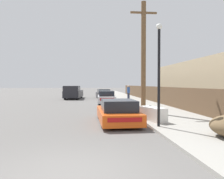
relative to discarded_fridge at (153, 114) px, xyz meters
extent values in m
plane|color=#595654|center=(-3.69, -6.07, -0.47)|extent=(220.00, 220.00, 0.00)
cube|color=gray|center=(1.61, 17.43, -0.41)|extent=(4.20, 63.00, 0.12)
cube|color=white|center=(0.00, 0.00, -0.01)|extent=(1.10, 1.79, 0.68)
cube|color=white|center=(0.00, 0.00, 0.34)|extent=(1.06, 1.72, 0.03)
cube|color=#333335|center=(0.01, 0.55, 0.37)|extent=(0.09, 0.20, 0.02)
cube|color=gray|center=(-0.08, 0.26, 0.36)|extent=(0.63, 0.26, 0.01)
cube|color=gray|center=(0.08, -0.24, 0.36)|extent=(0.63, 0.26, 0.01)
cube|color=#E05114|center=(-1.80, 0.39, -0.07)|extent=(2.00, 4.49, 0.54)
cube|color=black|center=(-1.79, -0.02, 0.47)|extent=(1.68, 2.17, 0.54)
cube|color=#B21414|center=(-1.75, -1.86, 0.03)|extent=(1.48, 0.06, 0.19)
cylinder|color=black|center=(-2.66, 1.75, -0.17)|extent=(0.21, 0.61, 0.61)
cylinder|color=black|center=(-1.00, 1.78, -0.17)|extent=(0.21, 0.61, 0.61)
cylinder|color=black|center=(-2.60, -1.01, -0.17)|extent=(0.21, 0.61, 0.61)
cylinder|color=black|center=(-0.94, -0.98, -0.17)|extent=(0.21, 0.61, 0.61)
cube|color=silver|center=(-1.56, 11.59, 0.00)|extent=(1.94, 4.51, 0.65)
cube|color=black|center=(-1.57, 11.41, 0.58)|extent=(1.60, 2.55, 0.51)
cube|color=#B21414|center=(-1.67, 9.36, 0.11)|extent=(1.35, 0.09, 0.23)
cylinder|color=black|center=(-2.24, 13.00, -0.14)|extent=(0.23, 0.67, 0.67)
cylinder|color=black|center=(-0.75, 12.93, -0.14)|extent=(0.23, 0.67, 0.67)
cylinder|color=black|center=(-2.37, 10.25, -0.14)|extent=(0.23, 0.67, 0.67)
cylinder|color=black|center=(-0.88, 10.18, -0.14)|extent=(0.23, 0.67, 0.67)
cube|color=black|center=(-1.36, 20.47, -0.01)|extent=(2.10, 4.62, 0.62)
cube|color=black|center=(-1.35, 20.29, 0.54)|extent=(1.73, 2.62, 0.49)
cube|color=#B21414|center=(-1.23, 18.19, 0.10)|extent=(1.44, 0.11, 0.22)
cylinder|color=black|center=(-2.24, 21.82, -0.14)|extent=(0.24, 0.67, 0.66)
cylinder|color=black|center=(-0.65, 21.91, -0.14)|extent=(0.24, 0.67, 0.66)
cylinder|color=black|center=(-2.08, 19.02, -0.14)|extent=(0.24, 0.67, 0.66)
cylinder|color=black|center=(-0.48, 19.11, -0.14)|extent=(0.24, 0.67, 0.66)
cube|color=#232328|center=(-5.52, 19.49, 0.18)|extent=(2.43, 5.54, 0.92)
cube|color=#232328|center=(-5.64, 18.01, 0.97)|extent=(2.08, 2.57, 0.65)
cube|color=black|center=(-5.64, 18.01, 0.99)|extent=(2.11, 2.52, 0.36)
cylinder|color=black|center=(-4.81, 17.76, -0.08)|extent=(0.32, 0.82, 0.80)
cylinder|color=black|center=(-6.50, 17.89, -0.08)|extent=(0.32, 0.82, 0.80)
cylinder|color=black|center=(-4.55, 21.10, -0.08)|extent=(0.32, 0.82, 0.80)
cylinder|color=black|center=(-6.24, 21.23, -0.08)|extent=(0.32, 0.82, 0.80)
cylinder|color=brown|center=(0.37, 3.59, 3.36)|extent=(0.32, 0.32, 7.42)
cube|color=brown|center=(0.37, 3.59, 6.33)|extent=(1.80, 0.12, 0.12)
cylinder|color=black|center=(-0.16, -1.44, 1.80)|extent=(0.12, 0.12, 4.31)
sphere|color=white|center=(-0.16, -1.44, 4.08)|extent=(0.26, 0.26, 0.26)
cube|color=brown|center=(3.56, 13.13, 0.46)|extent=(0.08, 35.24, 1.63)
cylinder|color=#282D42|center=(1.30, 14.73, 0.07)|extent=(0.28, 0.28, 0.85)
cylinder|color=#2D5193|center=(1.30, 14.73, 0.83)|extent=(0.34, 0.34, 0.67)
sphere|color=#DBB293|center=(1.30, 14.73, 1.29)|extent=(0.25, 0.25, 0.25)
camera|label=1|loc=(-3.18, -10.89, 1.54)|focal=35.00mm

